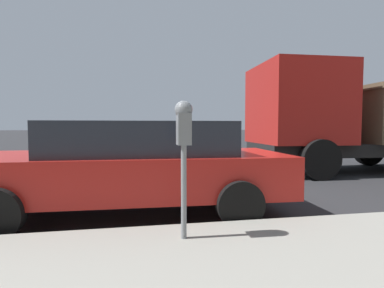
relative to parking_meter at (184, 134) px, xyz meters
name	(u,v)px	position (x,y,z in m)	size (l,w,h in m)	color
ground_plane	(143,196)	(2.67, 0.39, -1.28)	(220.00, 220.00, 0.00)	#2B2B2D
parking_meter	(184,134)	(0.00, 0.00, 0.00)	(0.21, 0.19, 1.48)	gray
car_red	(133,164)	(1.61, 0.56, -0.51)	(2.22, 4.90, 1.43)	#B21E19
dump_truck	(374,119)	(4.85, -6.61, 0.31)	(3.00, 7.71, 3.12)	black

